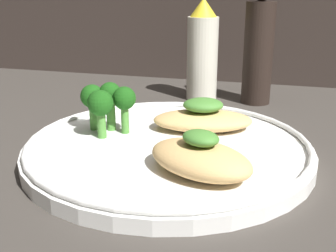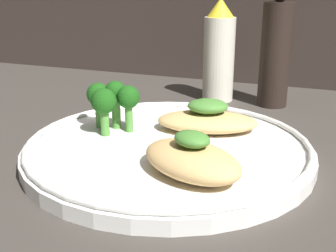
% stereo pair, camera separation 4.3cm
% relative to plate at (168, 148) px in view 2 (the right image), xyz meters
% --- Properties ---
extents(ground_plane, '(1.80, 1.80, 0.01)m').
position_rel_plate_xyz_m(ground_plane, '(0.00, 0.00, -0.01)').
color(ground_plane, '#3D3833').
extents(plate, '(0.30, 0.30, 0.02)m').
position_rel_plate_xyz_m(plate, '(0.00, 0.00, 0.00)').
color(plate, white).
rests_on(plate, ground_plane).
extents(grilled_meat_front, '(0.12, 0.10, 0.04)m').
position_rel_plate_xyz_m(grilled_meat_front, '(0.05, -0.06, 0.02)').
color(grilled_meat_front, tan).
rests_on(grilled_meat_front, plate).
extents(grilled_meat_middle, '(0.12, 0.09, 0.04)m').
position_rel_plate_xyz_m(grilled_meat_middle, '(0.03, 0.06, 0.02)').
color(grilled_meat_middle, tan).
rests_on(grilled_meat_middle, plate).
extents(broccoli_bunch, '(0.06, 0.05, 0.06)m').
position_rel_plate_xyz_m(broccoli_bunch, '(-0.08, 0.02, 0.04)').
color(broccoli_bunch, '#4C8E38').
rests_on(broccoli_bunch, plate).
extents(sauce_bottle, '(0.05, 0.05, 0.15)m').
position_rel_plate_xyz_m(sauce_bottle, '(-0.01, 0.24, 0.06)').
color(sauce_bottle, silver).
rests_on(sauce_bottle, ground_plane).
extents(pepper_grinder, '(0.04, 0.04, 0.18)m').
position_rel_plate_xyz_m(pepper_grinder, '(0.07, 0.24, 0.07)').
color(pepper_grinder, black).
rests_on(pepper_grinder, ground_plane).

